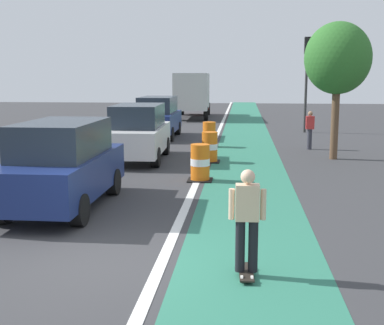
{
  "coord_description": "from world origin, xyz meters",
  "views": [
    {
      "loc": [
        2.2,
        -8.07,
        3.09
      ],
      "look_at": [
        1.06,
        3.6,
        1.1
      ],
      "focal_mm": 48.24,
      "sensor_mm": 36.0,
      "label": 1
    }
  ],
  "objects_px": {
    "parked_suv_second": "(138,132)",
    "traffic_light_corner": "(307,67)",
    "delivery_truck_down_block": "(193,92)",
    "pedestrian_crossing": "(310,129)",
    "traffic_barrel_back": "(209,135)",
    "traffic_barrel_mid": "(210,147)",
    "parked_suv_third": "(158,117)",
    "street_tree_sidewalk": "(338,59)",
    "parked_suv_nearest": "(63,164)",
    "skateboarder_on_lane": "(247,219)",
    "traffic_barrel_front": "(200,163)"
  },
  "relations": [
    {
      "from": "parked_suv_second",
      "to": "traffic_barrel_mid",
      "type": "height_order",
      "value": "parked_suv_second"
    },
    {
      "from": "traffic_barrel_back",
      "to": "pedestrian_crossing",
      "type": "xyz_separation_m",
      "value": [
        4.26,
        -0.35,
        0.33
      ]
    },
    {
      "from": "pedestrian_crossing",
      "to": "traffic_light_corner",
      "type": "bearing_deg",
      "value": 85.06
    },
    {
      "from": "traffic_barrel_back",
      "to": "street_tree_sidewalk",
      "type": "relative_size",
      "value": 0.22
    },
    {
      "from": "traffic_barrel_back",
      "to": "delivery_truck_down_block",
      "type": "xyz_separation_m",
      "value": [
        -2.2,
        15.42,
        1.31
      ]
    },
    {
      "from": "traffic_light_corner",
      "to": "delivery_truck_down_block",
      "type": "bearing_deg",
      "value": 127.62
    },
    {
      "from": "traffic_barrel_back",
      "to": "pedestrian_crossing",
      "type": "height_order",
      "value": "pedestrian_crossing"
    },
    {
      "from": "traffic_barrel_back",
      "to": "traffic_barrel_front",
      "type": "bearing_deg",
      "value": -88.38
    },
    {
      "from": "parked_suv_third",
      "to": "street_tree_sidewalk",
      "type": "xyz_separation_m",
      "value": [
        7.6,
        -5.99,
        2.63
      ]
    },
    {
      "from": "delivery_truck_down_block",
      "to": "pedestrian_crossing",
      "type": "bearing_deg",
      "value": -67.74
    },
    {
      "from": "parked_suv_third",
      "to": "traffic_barrel_front",
      "type": "bearing_deg",
      "value": -74.12
    },
    {
      "from": "skateboarder_on_lane",
      "to": "traffic_barrel_front",
      "type": "height_order",
      "value": "skateboarder_on_lane"
    },
    {
      "from": "parked_suv_third",
      "to": "traffic_barrel_mid",
      "type": "height_order",
      "value": "parked_suv_third"
    },
    {
      "from": "parked_suv_second",
      "to": "traffic_light_corner",
      "type": "xyz_separation_m",
      "value": [
        7.18,
        10.12,
        2.47
      ]
    },
    {
      "from": "traffic_barrel_back",
      "to": "traffic_light_corner",
      "type": "bearing_deg",
      "value": 52.49
    },
    {
      "from": "street_tree_sidewalk",
      "to": "delivery_truck_down_block",
      "type": "bearing_deg",
      "value": 111.04
    },
    {
      "from": "parked_suv_third",
      "to": "delivery_truck_down_block",
      "type": "bearing_deg",
      "value": 87.31
    },
    {
      "from": "parked_suv_nearest",
      "to": "traffic_barrel_mid",
      "type": "bearing_deg",
      "value": 66.16
    },
    {
      "from": "skateboarder_on_lane",
      "to": "parked_suv_third",
      "type": "xyz_separation_m",
      "value": [
        -4.3,
        17.74,
        0.12
      ]
    },
    {
      "from": "skateboarder_on_lane",
      "to": "traffic_light_corner",
      "type": "xyz_separation_m",
      "value": [
        3.31,
        20.91,
        2.59
      ]
    },
    {
      "from": "parked_suv_nearest",
      "to": "traffic_barrel_mid",
      "type": "relative_size",
      "value": 4.22
    },
    {
      "from": "delivery_truck_down_block",
      "to": "traffic_barrel_back",
      "type": "bearing_deg",
      "value": -81.9
    },
    {
      "from": "delivery_truck_down_block",
      "to": "pedestrian_crossing",
      "type": "distance_m",
      "value": 17.06
    },
    {
      "from": "delivery_truck_down_block",
      "to": "parked_suv_second",
      "type": "bearing_deg",
      "value": -90.46
    },
    {
      "from": "parked_suv_third",
      "to": "parked_suv_nearest",
      "type": "bearing_deg",
      "value": -89.82
    },
    {
      "from": "parked_suv_second",
      "to": "delivery_truck_down_block",
      "type": "distance_m",
      "value": 19.26
    },
    {
      "from": "skateboarder_on_lane",
      "to": "traffic_barrel_front",
      "type": "xyz_separation_m",
      "value": [
        -1.32,
        7.27,
        -0.38
      ]
    },
    {
      "from": "parked_suv_third",
      "to": "delivery_truck_down_block",
      "type": "height_order",
      "value": "delivery_truck_down_block"
    },
    {
      "from": "parked_suv_nearest",
      "to": "delivery_truck_down_block",
      "type": "xyz_separation_m",
      "value": [
        0.53,
        26.21,
        0.81
      ]
    },
    {
      "from": "skateboarder_on_lane",
      "to": "pedestrian_crossing",
      "type": "bearing_deg",
      "value": 79.15
    },
    {
      "from": "street_tree_sidewalk",
      "to": "traffic_barrel_mid",
      "type": "bearing_deg",
      "value": -165.99
    },
    {
      "from": "skateboarder_on_lane",
      "to": "street_tree_sidewalk",
      "type": "relative_size",
      "value": 0.34
    },
    {
      "from": "parked_suv_second",
      "to": "traffic_barrel_front",
      "type": "height_order",
      "value": "parked_suv_second"
    },
    {
      "from": "skateboarder_on_lane",
      "to": "parked_suv_nearest",
      "type": "distance_m",
      "value": 5.72
    },
    {
      "from": "traffic_barrel_front",
      "to": "street_tree_sidewalk",
      "type": "height_order",
      "value": "street_tree_sidewalk"
    },
    {
      "from": "parked_suv_nearest",
      "to": "pedestrian_crossing",
      "type": "distance_m",
      "value": 12.56
    },
    {
      "from": "traffic_barrel_mid",
      "to": "traffic_barrel_back",
      "type": "distance_m",
      "value": 4.0
    },
    {
      "from": "traffic_barrel_front",
      "to": "traffic_light_corner",
      "type": "distance_m",
      "value": 14.7
    },
    {
      "from": "skateboarder_on_lane",
      "to": "traffic_barrel_front",
      "type": "relative_size",
      "value": 1.55
    },
    {
      "from": "traffic_barrel_front",
      "to": "traffic_barrel_back",
      "type": "distance_m",
      "value": 7.34
    },
    {
      "from": "parked_suv_nearest",
      "to": "parked_suv_second",
      "type": "xyz_separation_m",
      "value": [
        0.38,
        6.97,
        0.0
      ]
    },
    {
      "from": "skateboarder_on_lane",
      "to": "traffic_barrel_mid",
      "type": "relative_size",
      "value": 1.55
    },
    {
      "from": "skateboarder_on_lane",
      "to": "delivery_truck_down_block",
      "type": "xyz_separation_m",
      "value": [
        -3.72,
        30.03,
        0.94
      ]
    },
    {
      "from": "delivery_truck_down_block",
      "to": "traffic_light_corner",
      "type": "distance_m",
      "value": 11.63
    },
    {
      "from": "traffic_barrel_mid",
      "to": "delivery_truck_down_block",
      "type": "relative_size",
      "value": 0.14
    },
    {
      "from": "delivery_truck_down_block",
      "to": "traffic_light_corner",
      "type": "relative_size",
      "value": 1.51
    },
    {
      "from": "delivery_truck_down_block",
      "to": "street_tree_sidewalk",
      "type": "xyz_separation_m",
      "value": [
        7.03,
        -18.27,
        1.82
      ]
    },
    {
      "from": "traffic_barrel_front",
      "to": "parked_suv_second",
      "type": "bearing_deg",
      "value": 126.01
    },
    {
      "from": "traffic_barrel_front",
      "to": "parked_suv_third",
      "type": "bearing_deg",
      "value": 105.88
    },
    {
      "from": "traffic_barrel_back",
      "to": "street_tree_sidewalk",
      "type": "height_order",
      "value": "street_tree_sidewalk"
    }
  ]
}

